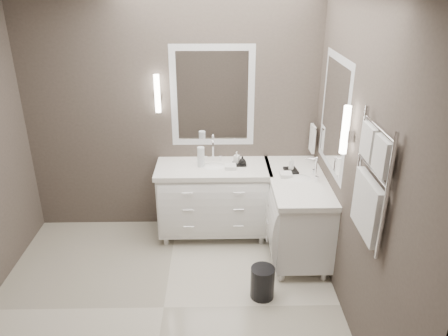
{
  "coord_description": "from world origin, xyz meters",
  "views": [
    {
      "loc": [
        0.48,
        -3.09,
        2.74
      ],
      "look_at": [
        0.56,
        0.7,
        1.06
      ],
      "focal_mm": 35.0,
      "sensor_mm": 36.0,
      "label": 1
    }
  ],
  "objects_px": {
    "vanity_back": "(213,196)",
    "vanity_right": "(297,210)",
    "waste_bin": "(262,282)",
    "towel_ladder": "(370,187)"
  },
  "relations": [
    {
      "from": "towel_ladder",
      "to": "waste_bin",
      "type": "distance_m",
      "value": 1.5
    },
    {
      "from": "vanity_right",
      "to": "waste_bin",
      "type": "distance_m",
      "value": 0.93
    },
    {
      "from": "vanity_right",
      "to": "waste_bin",
      "type": "height_order",
      "value": "vanity_right"
    },
    {
      "from": "waste_bin",
      "to": "vanity_right",
      "type": "bearing_deg",
      "value": 60.84
    },
    {
      "from": "vanity_back",
      "to": "towel_ladder",
      "type": "bearing_deg",
      "value": -55.9
    },
    {
      "from": "towel_ladder",
      "to": "waste_bin",
      "type": "height_order",
      "value": "towel_ladder"
    },
    {
      "from": "vanity_back",
      "to": "vanity_right",
      "type": "bearing_deg",
      "value": -20.38
    },
    {
      "from": "vanity_back",
      "to": "waste_bin",
      "type": "relative_size",
      "value": 4.0
    },
    {
      "from": "vanity_back",
      "to": "waste_bin",
      "type": "xyz_separation_m",
      "value": [
        0.45,
        -1.09,
        -0.33
      ]
    },
    {
      "from": "vanity_back",
      "to": "vanity_right",
      "type": "relative_size",
      "value": 1.0
    }
  ]
}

